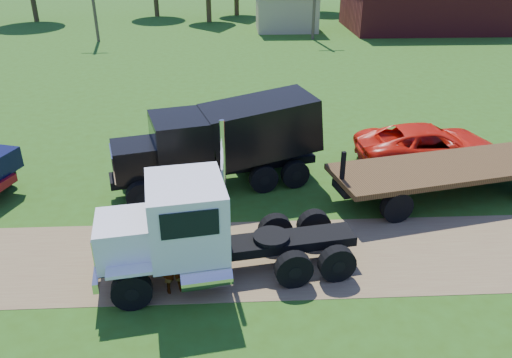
{
  "coord_description": "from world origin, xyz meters",
  "views": [
    {
      "loc": [
        -1.73,
        -12.81,
        9.07
      ],
      "look_at": [
        -0.99,
        2.25,
        1.6
      ],
      "focal_mm": 35.0,
      "sensor_mm": 36.0,
      "label": 1
    }
  ],
  "objects_px": {
    "orange_pickup": "(429,146)",
    "spectator_a": "(173,264)",
    "black_dump_truck": "(224,140)",
    "white_semi_tractor": "(191,231)",
    "flatbed_trailer": "(450,172)"
  },
  "relations": [
    {
      "from": "orange_pickup",
      "to": "spectator_a",
      "type": "distance_m",
      "value": 12.95
    },
    {
      "from": "orange_pickup",
      "to": "spectator_a",
      "type": "bearing_deg",
      "value": 125.7
    },
    {
      "from": "orange_pickup",
      "to": "spectator_a",
      "type": "xyz_separation_m",
      "value": [
        -10.12,
        -8.08,
        0.04
      ]
    },
    {
      "from": "black_dump_truck",
      "to": "spectator_a",
      "type": "height_order",
      "value": "black_dump_truck"
    },
    {
      "from": "white_semi_tractor",
      "to": "black_dump_truck",
      "type": "distance_m",
      "value": 5.98
    },
    {
      "from": "orange_pickup",
      "to": "flatbed_trailer",
      "type": "height_order",
      "value": "flatbed_trailer"
    },
    {
      "from": "black_dump_truck",
      "to": "orange_pickup",
      "type": "xyz_separation_m",
      "value": [
        8.75,
        1.51,
        -1.06
      ]
    },
    {
      "from": "orange_pickup",
      "to": "flatbed_trailer",
      "type": "relative_size",
      "value": 0.66
    },
    {
      "from": "black_dump_truck",
      "to": "flatbed_trailer",
      "type": "distance_m",
      "value": 8.62
    },
    {
      "from": "flatbed_trailer",
      "to": "spectator_a",
      "type": "relative_size",
      "value": 5.21
    },
    {
      "from": "orange_pickup",
      "to": "white_semi_tractor",
      "type": "bearing_deg",
      "value": 124.64
    },
    {
      "from": "orange_pickup",
      "to": "spectator_a",
      "type": "relative_size",
      "value": 3.44
    },
    {
      "from": "black_dump_truck",
      "to": "spectator_a",
      "type": "bearing_deg",
      "value": -117.1
    },
    {
      "from": "black_dump_truck",
      "to": "orange_pickup",
      "type": "distance_m",
      "value": 8.94
    },
    {
      "from": "flatbed_trailer",
      "to": "spectator_a",
      "type": "distance_m",
      "value": 11.12
    }
  ]
}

